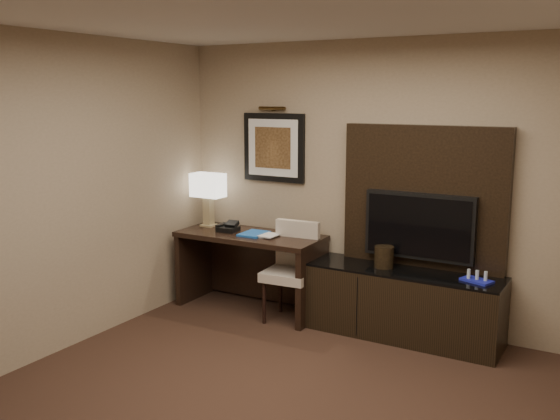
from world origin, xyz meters
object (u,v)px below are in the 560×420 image
Objects in this scene: desk_chair at (289,274)px; table_lamp at (208,202)px; desk at (250,272)px; minibar_tray at (477,276)px; ice_bucket at (384,257)px; tv at (419,226)px; desk_phone at (228,227)px; credenza at (399,303)px.

desk_chair is 1.25m from table_lamp.
desk is 0.52m from desk_chair.
table_lamp is 2.86m from minibar_tray.
desk_chair is 0.96m from ice_bucket.
desk_chair is 4.84× the size of ice_bucket.
tv is at bearing 9.16° from desk_chair.
desk_phone is at bearing -18.75° from table_lamp.
minibar_tray is (1.75, 0.11, 0.20)m from desk_chair.
tv is 3.97× the size of minibar_tray.
desk is 5.92× the size of minibar_tray.
desk_phone is at bearing -177.24° from credenza.
tv reaches higher than table_lamp.
credenza is 1.84× the size of tv.
tv is 0.68m from minibar_tray.
desk is at bearing -173.59° from tv.
desk_chair is at bearing -170.96° from ice_bucket.
credenza is 1.90m from desk_phone.
credenza is (1.57, 0.05, -0.08)m from desk.
minibar_tray reaches higher than credenza.
desk_phone is 2.52m from minibar_tray.
desk_chair is 3.77× the size of minibar_tray.
ice_bucket is 0.78× the size of minibar_tray.
desk is at bearing -179.46° from minibar_tray.
minibar_tray is (0.84, -0.03, -0.05)m from ice_bucket.
credenza is at bearing 177.60° from minibar_tray.
desk is 1.45m from ice_bucket.
minibar_tray is at bearing -0.53° from desk_chair.
desk_phone is 1.68m from ice_bucket.
table_lamp reaches higher than credenza.
minibar_tray is at bearing -0.37° from desk.
desk_phone reaches higher than desk.
tv is at bearing 26.53° from ice_bucket.
desk reaches higher than credenza.
ice_bucket is at bearing -153.47° from tv.
desk_chair is (-1.18, -0.28, -0.55)m from tv.
desk_phone is (-0.25, -0.02, 0.45)m from desk.
desk_chair is at bearing -171.97° from credenza.
ice_bucket is at bearing -0.99° from table_lamp.
desk_phone reaches higher than minibar_tray.
desk_phone is (-0.76, 0.07, 0.37)m from desk_chair.
desk_phone reaches higher than ice_bucket.
desk_phone reaches higher than credenza.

